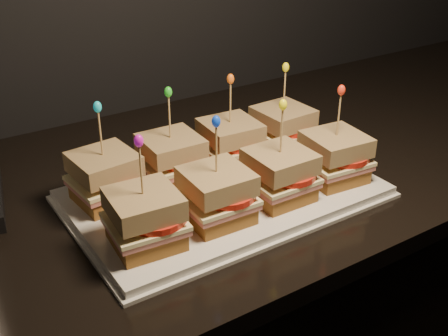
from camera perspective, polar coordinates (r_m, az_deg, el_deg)
granite_slab at (r=1.02m, az=1.31°, el=-0.01°), size 2.26×0.68×0.03m
platter at (r=0.89m, az=0.00°, el=-2.61°), size 0.47×0.29×0.02m
platter_rim at (r=0.90m, az=0.00°, el=-2.94°), size 0.48×0.30×0.01m
sandwich_0_bread_bot at (r=0.87m, az=-11.79°, el=-2.51°), size 0.09×0.09×0.02m
sandwich_0_ham at (r=0.86m, az=-11.89°, el=-1.59°), size 0.10×0.10×0.01m
sandwich_0_cheese at (r=0.86m, az=-11.94°, el=-1.18°), size 0.11×0.10×0.01m
sandwich_0_tomato at (r=0.86m, az=-11.09°, el=-0.70°), size 0.09×0.09×0.01m
sandwich_0_bread_top at (r=0.85m, az=-12.11°, el=0.42°), size 0.10×0.10×0.03m
sandwich_0_pick at (r=0.83m, az=-12.42°, el=3.19°), size 0.00×0.00×0.09m
sandwich_0_frill at (r=0.81m, az=-12.73°, el=6.08°), size 0.01×0.01×0.02m
sandwich_1_bread_bot at (r=0.91m, az=-5.28°, el=-0.62°), size 0.09×0.09×0.02m
sandwich_1_ham at (r=0.90m, az=-5.32°, el=0.27°), size 0.10×0.09×0.01m
sandwich_1_cheese at (r=0.90m, az=-5.34°, el=0.67°), size 0.10×0.10×0.01m
sandwich_1_tomato at (r=0.90m, az=-4.51°, el=1.14°), size 0.09×0.09×0.01m
sandwich_1_bread_top at (r=0.89m, az=-5.42°, el=2.23°), size 0.09×0.09×0.03m
sandwich_1_pick at (r=0.87m, az=-5.55°, el=4.91°), size 0.00×0.00×0.09m
sandwich_1_frill at (r=0.85m, az=-5.69°, el=7.70°), size 0.01×0.01×0.02m
sandwich_2_bread_bot at (r=0.96m, az=0.62°, el=1.10°), size 0.09×0.09×0.02m
sandwich_2_ham at (r=0.95m, az=0.63°, el=1.96°), size 0.10×0.10×0.01m
sandwich_2_cheese at (r=0.95m, az=0.63°, el=2.34°), size 0.10×0.10×0.01m
sandwich_2_tomato at (r=0.95m, az=1.44°, el=2.79°), size 0.09×0.09×0.01m
sandwich_2_bread_top at (r=0.94m, az=0.64°, el=3.83°), size 0.09×0.09×0.03m
sandwich_2_pick at (r=0.92m, az=0.65°, el=6.39°), size 0.00×0.00×0.09m
sandwich_2_frill at (r=0.91m, az=0.67°, el=9.05°), size 0.01×0.01×0.02m
sandwich_3_bread_bot at (r=1.02m, az=5.89°, el=2.62°), size 0.09×0.09×0.02m
sandwich_3_ham at (r=1.01m, az=5.93°, el=3.44°), size 0.10×0.10×0.01m
sandwich_3_cheese at (r=1.01m, az=5.95°, el=3.80°), size 0.10×0.10×0.01m
sandwich_3_tomato at (r=1.01m, az=6.72°, el=4.22°), size 0.09×0.09×0.01m
sandwich_3_bread_top at (r=1.00m, az=6.03°, el=5.22°), size 0.09×0.09×0.03m
sandwich_3_pick at (r=0.98m, az=6.16°, el=7.65°), size 0.00×0.00×0.09m
sandwich_3_frill at (r=0.97m, az=6.29°, el=10.14°), size 0.01×0.01×0.02m
sandwich_4_bread_bot at (r=0.76m, az=-7.92°, el=-6.82°), size 0.09×0.09×0.02m
sandwich_4_ham at (r=0.76m, az=-8.00°, el=-5.82°), size 0.10×0.10×0.01m
sandwich_4_cheese at (r=0.75m, az=-8.03°, el=-5.38°), size 0.10×0.10×0.01m
sandwich_4_tomato at (r=0.75m, az=-7.04°, el=-4.84°), size 0.09×0.09×0.01m
sandwich_4_bread_top at (r=0.74m, az=-8.17°, el=-3.61°), size 0.10×0.10×0.03m
sandwich_4_pick at (r=0.72m, az=-8.41°, el=-0.53°), size 0.00×0.00×0.09m
sandwich_4_frill at (r=0.70m, az=-8.66°, el=2.74°), size 0.01×0.01×0.02m
sandwich_5_bread_bot at (r=0.81m, az=-0.74°, el=-4.44°), size 0.09×0.09×0.02m
sandwich_5_ham at (r=0.80m, az=-0.75°, el=-3.47°), size 0.10×0.09×0.01m
sandwich_5_cheese at (r=0.80m, az=-0.75°, el=-3.03°), size 0.10×0.10×0.01m
sandwich_5_tomato at (r=0.79m, az=0.21°, el=-2.51°), size 0.09×0.09×0.01m
sandwich_5_bread_top at (r=0.78m, az=-0.76°, el=-1.33°), size 0.09×0.09×0.03m
sandwich_5_pick at (r=0.76m, az=-0.78°, el=1.63°), size 0.00×0.00×0.09m
sandwich_5_frill at (r=0.74m, az=-0.81°, el=4.75°), size 0.01×0.01×0.02m
sandwich_6_bread_bot at (r=0.86m, az=5.56°, el=-2.27°), size 0.09×0.09×0.02m
sandwich_6_ham at (r=0.86m, az=5.61°, el=-1.34°), size 0.10×0.09×0.01m
sandwich_6_cheese at (r=0.85m, az=5.63°, el=-0.93°), size 0.10×0.09×0.01m
sandwich_6_tomato at (r=0.85m, az=6.54°, el=-0.44°), size 0.09×0.09×0.01m
sandwich_6_bread_top at (r=0.84m, az=5.72°, el=0.69°), size 0.09×0.09×0.03m
sandwich_6_pick at (r=0.82m, az=5.86°, el=3.49°), size 0.00×0.00×0.09m
sandwich_6_frill at (r=0.80m, az=6.02°, el=6.42°), size 0.01×0.01×0.02m
sandwich_7_bread_bot at (r=0.93m, az=11.02°, el=-0.37°), size 0.09×0.09×0.02m
sandwich_7_ham at (r=0.92m, az=11.11°, el=0.51°), size 0.10×0.10×0.01m
sandwich_7_cheese at (r=0.92m, az=11.15°, el=0.90°), size 0.11×0.10×0.01m
sandwich_7_tomato at (r=0.92m, az=11.99°, el=1.35°), size 0.09×0.09×0.01m
sandwich_7_bread_top at (r=0.91m, az=11.30°, el=2.42°), size 0.10×0.10×0.03m
sandwich_7_pick at (r=0.89m, az=11.56°, el=5.04°), size 0.00×0.00×0.09m
sandwich_7_frill at (r=0.88m, az=11.84°, el=7.76°), size 0.01×0.01×0.02m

